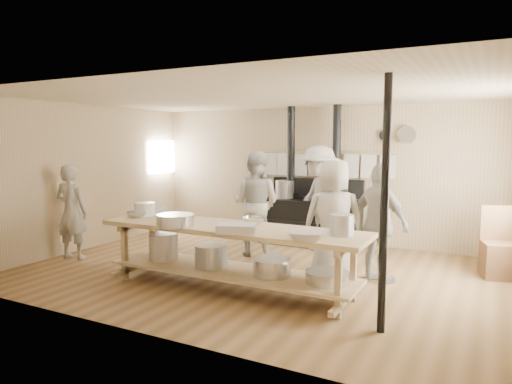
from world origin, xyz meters
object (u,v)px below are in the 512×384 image
prep_table (230,251)px  cook_center (334,221)px  stove (311,217)px  cook_by_window (319,199)px  cook_left (256,204)px  cook_right (380,223)px  chair (500,257)px  roasting_pan (237,228)px  cook_far_left (72,212)px

prep_table → cook_center: 1.49m
stove → cook_by_window: (0.30, -0.46, 0.42)m
stove → cook_by_window: bearing=-56.5°
cook_left → cook_right: size_ratio=1.08×
prep_table → chair: size_ratio=3.55×
prep_table → cook_right: cook_right is taller
prep_table → chair: chair is taller
prep_table → cook_right: size_ratio=2.18×
cook_left → chair: 3.77m
cook_center → chair: 2.50m
cook_center → chair: size_ratio=1.70×
cook_center → stove: bearing=-89.3°
roasting_pan → chair: bearing=42.1°
cook_left → cook_center: 1.82m
stove → cook_far_left: 4.24m
stove → roasting_pan: bearing=-85.0°
cook_right → cook_center: bearing=56.1°
cook_center → cook_right: (0.57, 0.26, -0.03)m
cook_far_left → chair: size_ratio=1.55×
cook_far_left → cook_center: size_ratio=0.91×
cook_center → cook_right: 0.63m
cook_left → cook_right: (2.20, -0.55, -0.07)m
cook_far_left → cook_right: size_ratio=0.95×
stove → cook_center: stove is taller
cook_center → cook_by_window: (-0.78, 1.60, 0.08)m
cook_right → cook_by_window: cook_by_window is taller
roasting_pan → cook_left: bearing=111.7°
stove → cook_right: (1.66, -1.80, 0.30)m
cook_far_left → cook_right: 4.91m
chair → cook_center: bearing=-162.0°
cook_left → roasting_pan: 2.26m
cook_by_window → stove: bearing=162.0°
cook_far_left → cook_by_window: size_ratio=0.84×
stove → cook_left: stove is taller
prep_table → cook_left: 1.89m
cook_left → cook_right: 2.27m
roasting_pan → cook_far_left: bearing=171.5°
cook_right → roasting_pan: (-1.37, -1.55, 0.08)m
cook_far_left → cook_center: cook_center is taller
cook_by_window → roasting_pan: 2.89m
cook_left → roasting_pan: bearing=109.7°
roasting_pan → prep_table: bearing=132.0°
prep_table → stove: bearing=90.0°
cook_center → roasting_pan: bearing=31.1°
cook_by_window → cook_right: bearing=-6.1°
stove → roasting_pan: stove is taller
cook_right → chair: size_ratio=1.63×
cook_far_left → chair: bearing=-172.7°
stove → chair: 3.25m
cook_far_left → cook_by_window: cook_by_window is taller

